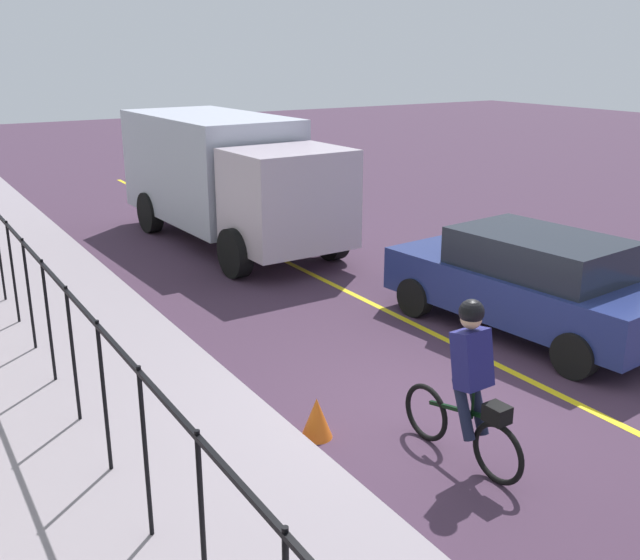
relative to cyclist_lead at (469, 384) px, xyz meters
name	(u,v)px	position (x,y,z in m)	size (l,w,h in m)	color
ground_plane	(428,405)	(1.21, -0.51, -0.91)	(80.00, 80.00, 0.00)	#412C40
lane_line_centre	(521,376)	(1.21, -2.11, -0.91)	(36.00, 0.12, 0.01)	yellow
sidewalk	(163,482)	(1.21, 2.89, -0.84)	(40.00, 3.20, 0.15)	gray
iron_fence	(85,347)	(2.21, 3.29, 0.35)	(15.93, 0.04, 1.60)	black
cyclist_lead	(469,384)	(0.00, 0.00, 0.00)	(1.71, 0.38, 1.83)	black
patrol_sedan	(528,281)	(2.35, -3.37, -0.09)	(4.56, 2.29, 1.58)	navy
box_truck_background	(226,174)	(9.81, -1.80, 0.64)	(6.79, 2.74, 2.78)	#ACB1C3
traffic_cone_near	(317,418)	(1.28, 1.05, -0.67)	(0.36, 0.36, 0.48)	orange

